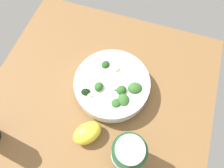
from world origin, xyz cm
name	(u,v)px	position (x,y,z in cm)	size (l,w,h in cm)	color
ground_plane	(98,102)	(0.00, 0.00, -1.88)	(65.82, 65.82, 3.76)	brown
bowl_of_broccoli	(112,85)	(-3.06, -4.11, 3.51)	(21.30, 21.30, 7.72)	white
lemon_wedge	(87,133)	(-0.95, 10.61, 2.54)	(7.88, 5.37, 5.08)	yellow
bottle_tall	(128,154)	(-12.37, 13.01, 7.39)	(7.61, 7.61, 15.30)	#194723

